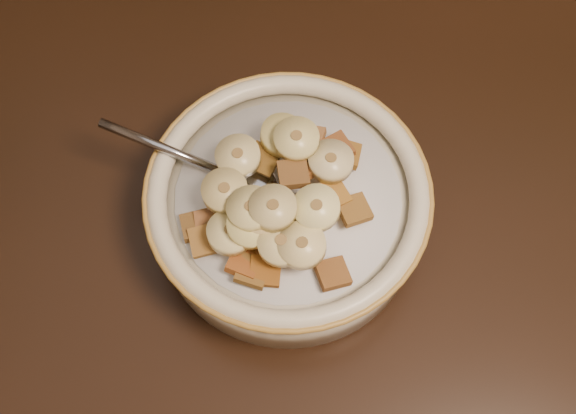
{
  "coord_description": "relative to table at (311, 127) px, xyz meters",
  "views": [
    {
      "loc": [
        0.01,
        -0.32,
        1.25
      ],
      "look_at": [
        -0.01,
        -0.1,
        0.78
      ],
      "focal_mm": 45.0,
      "sensor_mm": 36.0,
      "label": 1
    }
  ],
  "objects": [
    {
      "name": "cereal_square_17",
      "position": [
        -0.02,
        -0.16,
        0.07
      ],
      "size": [
        0.02,
        0.02,
        0.01
      ],
      "primitive_type": "cube",
      "rotation": [
        0.09,
        0.06,
        0.02
      ],
      "color": "brown",
      "rests_on": "milk"
    },
    {
      "name": "cereal_square_9",
      "position": [
        -0.0,
        -0.08,
        0.09
      ],
      "size": [
        0.03,
        0.03,
        0.01
      ],
      "primitive_type": "cube",
      "rotation": [
        -0.24,
        0.08,
        0.76
      ],
      "color": "brown",
      "rests_on": "milk"
    },
    {
      "name": "cereal_square_18",
      "position": [
        -0.03,
        -0.08,
        0.08
      ],
      "size": [
        0.03,
        0.03,
        0.01
      ],
      "primitive_type": "cube",
      "rotation": [
        -0.22,
        -0.07,
        2.8
      ],
      "color": "brown",
      "rests_on": "milk"
    },
    {
      "name": "cereal_square_12",
      "position": [
        0.04,
        -0.11,
        0.08
      ],
      "size": [
        0.03,
        0.03,
        0.01
      ],
      "primitive_type": "cube",
      "rotation": [
        0.11,
        0.01,
        2.05
      ],
      "color": "brown",
      "rests_on": "milk"
    },
    {
      "name": "banana_slice_10",
      "position": [
        -0.01,
        -0.14,
        0.09
      ],
      "size": [
        0.04,
        0.04,
        0.01
      ],
      "primitive_type": "cylinder",
      "rotation": [
        -0.08,
        -0.02,
        2.63
      ],
      "color": "beige",
      "rests_on": "milk"
    },
    {
      "name": "cereal_square_19",
      "position": [
        -0.03,
        -0.15,
        0.07
      ],
      "size": [
        0.03,
        0.03,
        0.01
      ],
      "primitive_type": "cube",
      "rotation": [
        -0.09,
        0.11,
        2.08
      ],
      "color": "brown",
      "rests_on": "milk"
    },
    {
      "name": "cereal_square_16",
      "position": [
        0.02,
        -0.1,
        0.08
      ],
      "size": [
        0.03,
        0.03,
        0.01
      ],
      "primitive_type": "cube",
      "rotation": [
        0.16,
        -0.13,
        2.18
      ],
      "color": "#996B1E",
      "rests_on": "milk"
    },
    {
      "name": "cereal_square_10",
      "position": [
        -0.06,
        -0.14,
        0.07
      ],
      "size": [
        0.03,
        0.03,
        0.01
      ],
      "primitive_type": "cube",
      "rotation": [
        0.17,
        -0.13,
        0.32
      ],
      "color": "brown",
      "rests_on": "milk"
    },
    {
      "name": "cereal_square_14",
      "position": [
        0.03,
        -0.07,
        0.07
      ],
      "size": [
        0.02,
        0.02,
        0.01
      ],
      "primitive_type": "cube",
      "rotation": [
        0.14,
        -0.16,
        3.0
      ],
      "color": "brown",
      "rests_on": "milk"
    },
    {
      "name": "banana_slice_9",
      "position": [
        0.02,
        -0.08,
        0.09
      ],
      "size": [
        0.04,
        0.04,
        0.01
      ],
      "primitive_type": "cylinder",
      "rotation": [
        -0.04,
        0.08,
        0.98
      ],
      "color": "beige",
      "rests_on": "milk"
    },
    {
      "name": "cereal_square_2",
      "position": [
        0.01,
        -0.11,
        0.09
      ],
      "size": [
        0.03,
        0.03,
        0.01
      ],
      "primitive_type": "cube",
      "rotation": [
        -0.24,
        0.11,
        1.1
      ],
      "color": "olive",
      "rests_on": "milk"
    },
    {
      "name": "cereal_square_0",
      "position": [
        0.03,
        -0.16,
        0.07
      ],
      "size": [
        0.03,
        0.03,
        0.01
      ],
      "primitive_type": "cube",
      "rotation": [
        -0.05,
        0.16,
        0.41
      ],
      "color": "brown",
      "rests_on": "milk"
    },
    {
      "name": "floor",
      "position": [
        0.0,
        0.0,
        -0.78
      ],
      "size": [
        4.0,
        4.5,
        0.1
      ],
      "primitive_type": "cube",
      "color": "#422816",
      "rests_on": "ground"
    },
    {
      "name": "cereal_square_1",
      "position": [
        -0.06,
        -0.13,
        0.07
      ],
      "size": [
        0.03,
        0.03,
        0.01
      ],
      "primitive_type": "cube",
      "rotation": [
        -0.15,
        -0.13,
        0.59
      ],
      "color": "brown",
      "rests_on": "milk"
    },
    {
      "name": "banana_slice_11",
      "position": [
        -0.03,
        -0.13,
        0.1
      ],
      "size": [
        0.04,
        0.04,
        0.02
      ],
      "primitive_type": "cylinder",
      "rotation": [
        -0.1,
        -0.1,
        0.49
      ],
      "color": "#F9EE82",
      "rests_on": "milk"
    },
    {
      "name": "banana_slice_0",
      "position": [
        -0.02,
        -0.06,
        0.09
      ],
      "size": [
        0.04,
        0.04,
        0.01
      ],
      "primitive_type": "cylinder",
      "rotation": [
        0.06,
        -0.13,
        2.55
      ],
      "color": "#DCCA7B",
      "rests_on": "milk"
    },
    {
      "name": "cereal_square_5",
      "position": [
        -0.03,
        -0.16,
        0.07
      ],
      "size": [
        0.02,
        0.02,
        0.01
      ],
      "primitive_type": "cube",
      "rotation": [
        0.08,
        -0.08,
        2.94
      ],
      "color": "brown",
      "rests_on": "milk"
    },
    {
      "name": "cereal_square_8",
      "position": [
        -0.03,
        -0.15,
        0.07
      ],
      "size": [
        0.02,
        0.03,
        0.01
      ],
      "primitive_type": "cube",
      "rotation": [
        0.21,
        -0.11,
        2.87
      ],
      "color": "brown",
      "rests_on": "milk"
    },
    {
      "name": "banana_slice_4",
      "position": [
        0.01,
        -0.12,
        0.1
      ],
      "size": [
        0.04,
        0.04,
        0.01
      ],
      "primitive_type": "cylinder",
      "rotation": [
        -0.04,
        -0.12,
        0.96
      ],
      "color": "#FDF3A1",
      "rests_on": "milk"
    },
    {
      "name": "banana_slice_2",
      "position": [
        -0.01,
        -0.07,
        0.1
      ],
      "size": [
        0.04,
        0.04,
        0.01
      ],
      "primitive_type": "cylinder",
      "rotation": [
        0.03,
        -0.03,
        0.62
      ],
      "color": "#F5E581",
      "rests_on": "milk"
    },
    {
      "name": "banana_slice_5",
      "position": [
        -0.02,
        -0.12,
        0.1
      ],
      "size": [
        0.03,
        0.03,
        0.01
      ],
      "primitive_type": "cylinder",
      "rotation": [
        -0.05,
        -0.06,
        0.05
      ],
      "color": "beige",
      "rests_on": "milk"
    },
    {
      "name": "table",
      "position": [
        0.0,
        0.0,
        0.0
      ],
      "size": [
        1.42,
        0.94,
        0.04
      ],
      "primitive_type": "cube",
      "rotation": [
        0.0,
        0.0,
        0.03
      ],
      "color": "black",
      "rests_on": "floor"
    },
    {
      "name": "spoon",
      "position": [
        -0.04,
        -0.09,
        0.07
      ],
      "size": [
        0.05,
        0.04,
        0.01
      ],
      "primitive_type": "ellipsoid",
      "rotation": [
        0.0,
        0.0,
        4.47
      ],
      "color": "#8E929C",
      "rests_on": "cereal_bowl"
    },
    {
      "name": "cereal_square_3",
      "position": [
        0.0,
        -0.06,
        0.08
      ],
      "size": [
        0.02,
        0.02,
        0.01
      ],
      "primitive_type": "cube",
      "rotation": [
        0.11,
        0.16,
        2.95
      ],
      "color": "brown",
      "rests_on": "milk"
    },
    {
      "name": "banana_slice_3",
      "position": [
        -0.02,
        -0.13,
        0.09
      ],
      "size": [
        0.04,
        0.04,
        0.01
      ],
      "primitive_type": "cylinder",
      "rotation": [
        0.04,
        -0.12,
        2.52
      ],
      "color": "#F0D581",
      "rests_on": "milk"
    },
    {
      "name": "cereal_square_4",
      "position": [
        -0.03,
        -0.13,
        0.08
      ],
      "size": [
        0.03,
        0.03,
        0.01
      ],
      "primitive_type": "cube",
      "rotation": [
        -0.17,
        -0.03,
        0.89
      ],
      "color": "brown",
      "rests_on": "milk"
    },
    {
      "name": "banana_slice_8",
      "position": [
        0.0,
        -0.15,
        0.09
      ],
      "size": [
        0.04,
        0.04,
        0.01
      ],
      "primitive_type": "cylinder",
      "rotation": [
        -0.07,
        -0.08,
        1.04
      ],
      "color": "#DBC875",
      "rests_on": "milk"
    },
    {
      "name": "banana_slice_1",
      "position": [
        -0.05,
        -0.11,
        0.09
      ],
      "size": [
        0.04,
        0.04,
        0.01
      ],
      "primitive_type": "cylinder",
      "rotation": [
        -0.04,
        -0.0,
        2.31
      ],
      "color": "tan",
      "rests_on": "milk"
    },
    {
      "name": "cereal_square_11",
      "position": [
        -0.01,
        -0.1,
        0.09
      ],
      "size": [
        0.02,
        0.02,
        0.01
      ],
      "primitive_type": "cube",
      "rotation": [
        -0.08,
        0.02,
        0.23
      ],
      "color": "brown",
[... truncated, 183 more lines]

